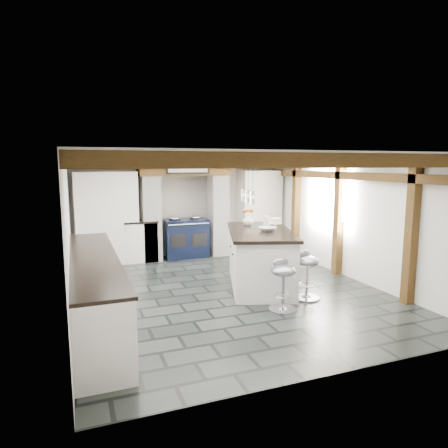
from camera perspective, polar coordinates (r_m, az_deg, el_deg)
name	(u,v)px	position (r m, az deg, el deg)	size (l,w,h in m)	color
ground	(227,290)	(7.01, 0.40, -9.44)	(6.00, 6.00, 0.00)	black
room_shell	(172,220)	(7.91, -7.44, 0.52)	(6.00, 6.03, 6.00)	silver
range_cooker	(185,237)	(9.37, -5.53, -1.90)	(1.00, 0.63, 0.99)	black
kitchen_island	(260,257)	(7.16, 5.14, -4.76)	(1.67, 2.29, 1.35)	white
bar_stool_near	(306,269)	(6.60, 11.70, -6.30)	(0.50, 0.50, 0.80)	silver
bar_stool_far	(283,279)	(6.03, 8.41, -7.74)	(0.42, 0.42, 0.78)	silver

